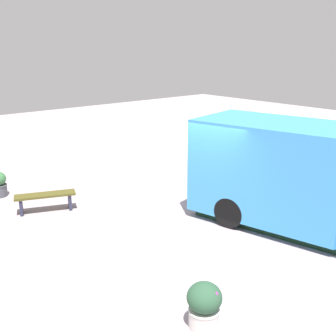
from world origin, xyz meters
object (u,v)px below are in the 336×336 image
at_px(planter_flowering_far, 204,304).
at_px(trash_bin, 284,157).
at_px(food_truck, 300,180).
at_px(plaza_bench, 45,198).
at_px(person_customer, 198,162).

height_order(planter_flowering_far, trash_bin, trash_bin).
bearing_deg(food_truck, trash_bin, 127.97).
bearing_deg(plaza_bench, planter_flowering_far, -1.61).
bearing_deg(planter_flowering_far, trash_bin, 117.12).
relative_size(person_customer, plaza_bench, 0.55).
bearing_deg(person_customer, trash_bin, 54.27).
bearing_deg(food_truck, planter_flowering_far, -75.03).
bearing_deg(trash_bin, plaza_bench, -102.46).
bearing_deg(food_truck, plaza_bench, -139.53).
height_order(food_truck, planter_flowering_far, food_truck).
distance_m(person_customer, plaza_bench, 5.72).
distance_m(person_customer, planter_flowering_far, 8.50).
height_order(person_customer, planter_flowering_far, person_customer).
bearing_deg(planter_flowering_far, food_truck, 104.97).
relative_size(person_customer, planter_flowering_far, 1.14).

